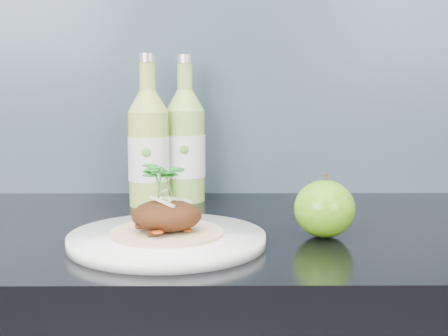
{
  "coord_description": "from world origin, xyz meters",
  "views": [
    {
      "loc": [
        0.06,
        0.73,
        1.13
      ],
      "look_at": [
        0.06,
        1.64,
        1.0
      ],
      "focal_mm": 50.0,
      "sensor_mm": 36.0,
      "label": 1
    }
  ],
  "objects": [
    {
      "name": "cider_bottle_left",
      "position": [
        -0.07,
        1.86,
        1.0
      ],
      "size": [
        0.08,
        0.08,
        0.28
      ],
      "rotation": [
        0.0,
        0.0,
        0.03
      ],
      "color": "#ABC652",
      "rests_on": "kitchen_counter"
    },
    {
      "name": "dinner_plate",
      "position": [
        -0.02,
        1.58,
        0.91
      ],
      "size": [
        0.3,
        0.3,
        0.02
      ],
      "color": "white",
      "rests_on": "kitchen_counter"
    },
    {
      "name": "subway_backsplash",
      "position": [
        0.0,
        1.99,
        1.25
      ],
      "size": [
        4.0,
        0.02,
        0.7
      ],
      "primitive_type": "cube",
      "color": "#6687A1",
      "rests_on": "kitchen_counter"
    },
    {
      "name": "cider_bottle_right",
      "position": [
        -0.01,
        1.9,
        1.0
      ],
      "size": [
        0.1,
        0.1,
        0.28
      ],
      "rotation": [
        0.0,
        0.0,
        -0.38
      ],
      "color": "#93C853",
      "rests_on": "kitchen_counter"
    },
    {
      "name": "pork_taco",
      "position": [
        -0.02,
        1.58,
        0.94
      ],
      "size": [
        0.16,
        0.16,
        0.1
      ],
      "color": "tan",
      "rests_on": "dinner_plate"
    },
    {
      "name": "green_apple",
      "position": [
        0.21,
        1.62,
        0.94
      ],
      "size": [
        0.11,
        0.11,
        0.09
      ],
      "rotation": [
        0.0,
        0.0,
        -0.35
      ],
      "color": "#449510",
      "rests_on": "kitchen_counter"
    }
  ]
}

